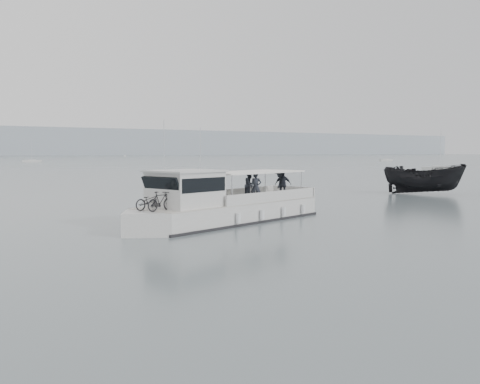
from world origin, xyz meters
TOP-DOWN VIEW (x-y plane):
  - ground at (0.00, 0.00)m, footprint 1400.00×1400.00m
  - tour_boat at (-0.91, -2.17)m, footprint 13.12×6.59m
  - dark_motorboat at (24.60, 5.36)m, footprint 6.68×6.98m

SIDE VIEW (x-z plane):
  - ground at x=0.00m, z-range 0.00..0.00m
  - tour_boat at x=-0.91m, z-range -1.86..3.69m
  - dark_motorboat at x=24.60m, z-range 0.00..2.71m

